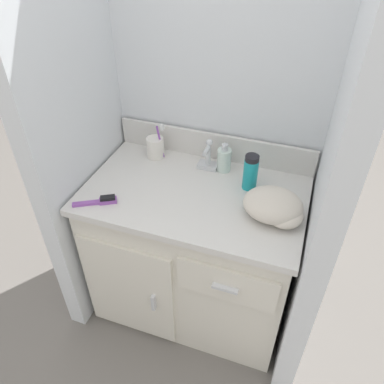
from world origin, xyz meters
name	(u,v)px	position (x,y,z in m)	size (l,w,h in m)	color
ground_plane	(194,299)	(0.00, 0.00, 0.00)	(6.00, 6.00, 0.00)	slate
wall_back	(220,77)	(0.00, 0.33, 1.10)	(1.10, 0.08, 2.20)	silver
wall_left	(71,92)	(-0.51, 0.00, 1.10)	(0.08, 0.65, 2.20)	silver
wall_right	(346,135)	(0.51, 0.00, 1.10)	(0.08, 0.65, 2.20)	silver
vanity	(193,250)	(0.00, 0.00, 0.39)	(0.92, 0.58, 0.74)	silver
backsplash	(214,146)	(0.00, 0.27, 0.80)	(0.92, 0.02, 0.13)	silver
sink_faucet	(208,158)	(0.00, 0.19, 0.79)	(0.09, 0.09, 0.14)	silver
toothbrush_cup	(156,147)	(-0.26, 0.19, 0.79)	(0.09, 0.08, 0.17)	white
soap_dispenser	(224,159)	(0.07, 0.19, 0.79)	(0.06, 0.06, 0.14)	silver
shaving_cream_can	(251,172)	(0.21, 0.10, 0.81)	(0.06, 0.06, 0.16)	teal
hairbrush	(101,201)	(-0.33, -0.19, 0.75)	(0.16, 0.11, 0.03)	purple
hand_towel	(276,207)	(0.34, -0.04, 0.78)	(0.23, 0.20, 0.10)	beige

